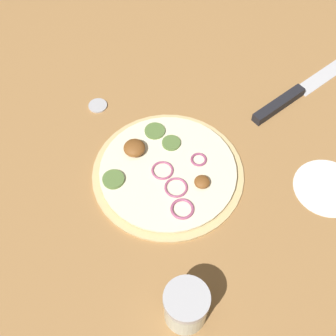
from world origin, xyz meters
The scene contains 6 objects.
ground_plane centered at (0.00, 0.00, 0.00)m, with size 3.00×3.00×0.00m, color #9E703F.
pizza centered at (0.00, 0.00, 0.01)m, with size 0.27×0.27×0.03m.
knife centered at (0.18, 0.26, 0.01)m, with size 0.22×0.32×0.02m.
spice_jar centered at (0.10, -0.23, 0.04)m, with size 0.07×0.07×0.07m.
loose_cap centered at (-0.18, 0.11, 0.00)m, with size 0.04×0.04×0.01m.
flour_patch centered at (0.27, 0.06, 0.00)m, with size 0.12×0.12×0.00m.
Camera 1 is at (0.15, -0.43, 0.70)m, focal length 50.00 mm.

